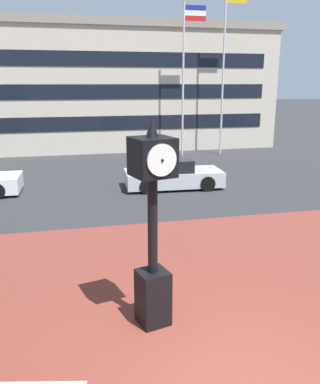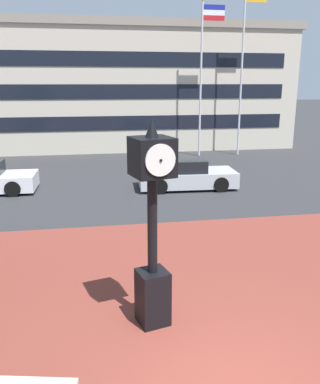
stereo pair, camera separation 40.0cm
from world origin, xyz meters
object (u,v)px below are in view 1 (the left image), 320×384
Objects in this scene: street_clock at (153,226)px; civic_building at (102,87)px; car_street_mid at (172,175)px; flagpole_primary at (185,70)px; flagpole_secondary at (225,62)px.

civic_building is at bearing 72.11° from street_clock.
street_clock is 10.45m from car_street_mid.
civic_building is at bearing -171.61° from car_street_mid.
car_street_mid is 9.42m from flagpole_primary.
flagpole_secondary is at bearing -49.81° from civic_building.
flagpole_secondary is (8.30, 17.64, 3.71)m from street_clock.
street_clock is 0.91× the size of car_street_mid.
civic_building is at bearing 130.19° from flagpole_secondary.
flagpole_secondary reaches higher than civic_building.
street_clock is 0.38× the size of flagpole_secondary.
flagpole_primary is 0.39× the size of civic_building.
flagpole_secondary reaches higher than car_street_mid.
car_street_mid is 0.18× the size of civic_building.
flagpole_secondary is at bearing 148.40° from car_street_mid.
flagpole_secondary is (5.31, 7.72, 5.08)m from car_street_mid.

